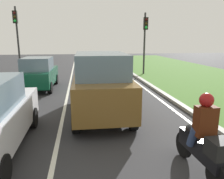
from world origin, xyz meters
TOP-DOWN VIEW (x-y plane):
  - ground_plane at (0.00, 14.00)m, footprint 60.00×60.00m
  - lane_line_center at (-0.70, 14.00)m, footprint 0.12×32.00m
  - lane_line_right_edge at (3.60, 14.00)m, footprint 0.12×32.00m
  - grass_verge_right at (8.50, 14.00)m, footprint 9.00×48.00m
  - curb_right at (4.10, 14.00)m, footprint 0.24×48.00m
  - car_suv_ahead at (0.70, 9.10)m, footprint 2.05×4.54m
  - car_hatchback_far at (-2.33, 14.00)m, footprint 1.80×3.74m
  - motorcycle at (2.37, 5.08)m, footprint 0.41×1.90m
  - rider_person at (2.37, 5.13)m, footprint 0.51×0.41m
  - traffic_light_near_right at (4.98, 18.10)m, footprint 0.32×0.50m
  - traffic_light_overhead_left at (-4.67, 19.34)m, footprint 0.32×0.50m

SIDE VIEW (x-z plane):
  - ground_plane at x=0.00m, z-range 0.00..0.00m
  - lane_line_center at x=-0.70m, z-range 0.00..0.01m
  - lane_line_right_edge at x=3.60m, z-range 0.00..0.01m
  - grass_verge_right at x=8.50m, z-range 0.00..0.06m
  - curb_right at x=4.10m, z-range 0.00..0.12m
  - motorcycle at x=2.37m, z-range 0.07..1.08m
  - car_hatchback_far at x=-2.33m, z-range -0.01..1.77m
  - car_suv_ahead at x=0.70m, z-range 0.03..2.31m
  - rider_person at x=2.37m, z-range 0.61..1.77m
  - traffic_light_near_right at x=4.98m, z-range 0.78..5.49m
  - traffic_light_overhead_left at x=-4.67m, z-range 0.86..6.00m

